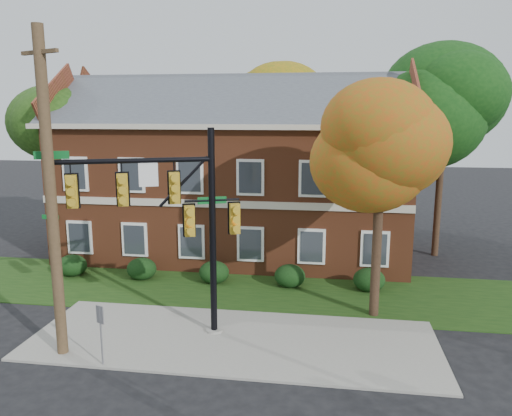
# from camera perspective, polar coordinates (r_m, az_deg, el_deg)

# --- Properties ---
(ground) EXTENTS (120.00, 120.00, 0.00)m
(ground) POSITION_cam_1_polar(r_m,az_deg,el_deg) (16.99, -3.37, -16.40)
(ground) COLOR black
(ground) RESTS_ON ground
(sidewalk) EXTENTS (14.00, 5.00, 0.08)m
(sidewalk) POSITION_cam_1_polar(r_m,az_deg,el_deg) (17.85, -2.69, -14.84)
(sidewalk) COLOR gray
(sidewalk) RESTS_ON ground
(grass_strip) EXTENTS (30.00, 6.00, 0.04)m
(grass_strip) POSITION_cam_1_polar(r_m,az_deg,el_deg) (22.40, -0.16, -9.38)
(grass_strip) COLOR #193811
(grass_strip) RESTS_ON ground
(apartment_building) EXTENTS (18.80, 8.80, 9.74)m
(apartment_building) POSITION_cam_1_polar(r_m,az_deg,el_deg) (27.36, -2.42, 5.03)
(apartment_building) COLOR brown
(apartment_building) RESTS_ON ground
(hedge_far_left) EXTENTS (1.40, 1.26, 1.05)m
(hedge_far_left) POSITION_cam_1_polar(r_m,az_deg,el_deg) (25.73, -20.26, -6.18)
(hedge_far_left) COLOR black
(hedge_far_left) RESTS_ON ground
(hedge_left) EXTENTS (1.40, 1.26, 1.05)m
(hedge_left) POSITION_cam_1_polar(r_m,az_deg,el_deg) (24.27, -12.94, -6.79)
(hedge_left) COLOR black
(hedge_left) RESTS_ON ground
(hedge_center) EXTENTS (1.40, 1.26, 1.05)m
(hedge_center) POSITION_cam_1_polar(r_m,az_deg,el_deg) (23.24, -4.82, -7.34)
(hedge_center) COLOR black
(hedge_center) RESTS_ON ground
(hedge_right) EXTENTS (1.40, 1.26, 1.05)m
(hedge_right) POSITION_cam_1_polar(r_m,az_deg,el_deg) (22.72, 3.89, -7.76)
(hedge_right) COLOR black
(hedge_right) RESTS_ON ground
(hedge_far_right) EXTENTS (1.40, 1.26, 1.05)m
(hedge_far_right) POSITION_cam_1_polar(r_m,az_deg,el_deg) (22.73, 12.80, -8.01)
(hedge_far_right) COLOR black
(hedge_far_right) RESTS_ON ground
(tree_near_right) EXTENTS (4.50, 4.25, 8.58)m
(tree_near_right) POSITION_cam_1_polar(r_m,az_deg,el_deg) (18.77, 14.89, 7.12)
(tree_near_right) COLOR black
(tree_near_right) RESTS_ON ground
(tree_left_rear) EXTENTS (5.40, 5.10, 8.88)m
(tree_left_rear) POSITION_cam_1_polar(r_m,az_deg,el_deg) (29.65, -21.87, 8.00)
(tree_left_rear) COLOR black
(tree_left_rear) RESTS_ON ground
(tree_right_rear) EXTENTS (6.30, 5.95, 10.62)m
(tree_right_rear) POSITION_cam_1_polar(r_m,az_deg,el_deg) (28.24, 21.50, 10.85)
(tree_right_rear) COLOR black
(tree_right_rear) RESTS_ON ground
(tree_far_rear) EXTENTS (6.84, 6.46, 11.52)m
(tree_far_rear) POSITION_cam_1_polar(r_m,az_deg,el_deg) (34.78, 2.27, 12.65)
(tree_far_rear) COLOR black
(tree_far_rear) RESTS_ON ground
(traffic_signal) EXTENTS (6.11, 2.63, 7.29)m
(traffic_signal) POSITION_cam_1_polar(r_m,az_deg,el_deg) (16.91, -9.41, -0.38)
(traffic_signal) COLOR gray
(traffic_signal) RESTS_ON ground
(utility_pole) EXTENTS (1.52, 0.74, 10.31)m
(utility_pole) POSITION_cam_1_polar(r_m,az_deg,el_deg) (16.57, -22.40, 1.19)
(utility_pole) COLOR #453520
(utility_pole) RESTS_ON ground
(sign_post) EXTENTS (0.28, 0.15, 2.01)m
(sign_post) POSITION_cam_1_polar(r_m,az_deg,el_deg) (16.38, -17.34, -12.73)
(sign_post) COLOR slate
(sign_post) RESTS_ON ground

